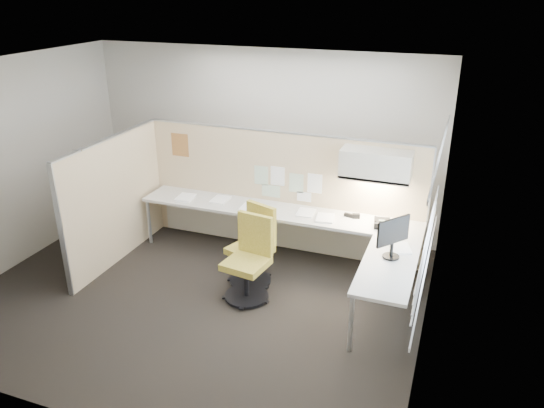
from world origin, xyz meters
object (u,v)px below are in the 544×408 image
at_px(chair_right, 254,248).
at_px(phone, 382,223).
at_px(monitor, 393,235).
at_px(desk, 296,226).
at_px(chair_left, 249,261).

bearing_deg(chair_right, phone, 43.63).
bearing_deg(monitor, phone, 54.76).
distance_m(chair_right, monitor, 1.84).
bearing_deg(phone, desk, 175.22).
height_order(desk, phone, phone).
relative_size(desk, chair_right, 3.89).
relative_size(chair_left, phone, 4.44).
xyz_separation_m(chair_left, chair_right, (-0.09, 0.36, -0.01)).
distance_m(desk, monitor, 1.59).
height_order(desk, chair_right, chair_right).
relative_size(chair_left, chair_right, 1.02).
bearing_deg(chair_right, chair_left, -56.74).
xyz_separation_m(desk, chair_left, (-0.30, -0.94, -0.11)).
distance_m(desk, phone, 1.15).
xyz_separation_m(monitor, phone, (-0.24, 0.79, -0.23)).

